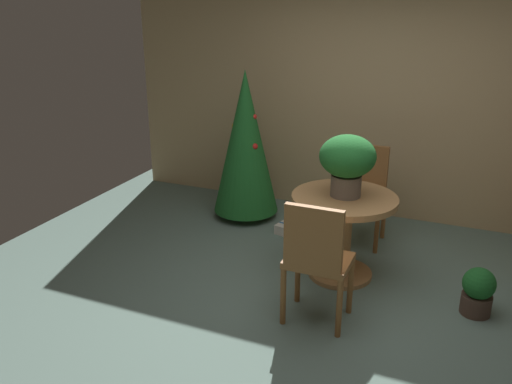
# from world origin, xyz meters

# --- Properties ---
(ground_plane) EXTENTS (6.60, 6.60, 0.00)m
(ground_plane) POSITION_xyz_m (0.00, 0.00, 0.00)
(ground_plane) COLOR slate
(back_wall_panel) EXTENTS (6.00, 0.10, 2.60)m
(back_wall_panel) POSITION_xyz_m (0.00, 2.20, 1.30)
(back_wall_panel) COLOR tan
(back_wall_panel) RESTS_ON ground_plane
(round_dining_table) EXTENTS (0.90, 0.90, 0.76)m
(round_dining_table) POSITION_xyz_m (-0.01, 0.60, 0.53)
(round_dining_table) COLOR #B27F4C
(round_dining_table) RESTS_ON ground_plane
(flower_vase) EXTENTS (0.47, 0.47, 0.53)m
(flower_vase) POSITION_xyz_m (-0.01, 0.60, 1.07)
(flower_vase) COLOR #665B51
(flower_vase) RESTS_ON round_dining_table
(wooden_chair_far) EXTENTS (0.45, 0.42, 0.97)m
(wooden_chair_far) POSITION_xyz_m (-0.01, 1.42, 0.55)
(wooden_chair_far) COLOR brown
(wooden_chair_far) RESTS_ON ground_plane
(wooden_chair_near) EXTENTS (0.47, 0.39, 0.99)m
(wooden_chair_near) POSITION_xyz_m (-0.01, -0.21, 0.57)
(wooden_chair_near) COLOR brown
(wooden_chair_near) RESTS_ON ground_plane
(holiday_tree) EXTENTS (0.71, 0.71, 1.64)m
(holiday_tree) POSITION_xyz_m (-1.34, 1.52, 0.86)
(holiday_tree) COLOR brown
(holiday_tree) RESTS_ON ground_plane
(gift_box_cream) EXTENTS (0.34, 0.27, 0.10)m
(gift_box_cream) POSITION_xyz_m (-0.70, 1.24, 0.05)
(gift_box_cream) COLOR silver
(gift_box_cream) RESTS_ON ground_plane
(potted_plant) EXTENTS (0.25, 0.25, 0.39)m
(potted_plant) POSITION_xyz_m (1.12, 0.41, 0.20)
(potted_plant) COLOR #4C382D
(potted_plant) RESTS_ON ground_plane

